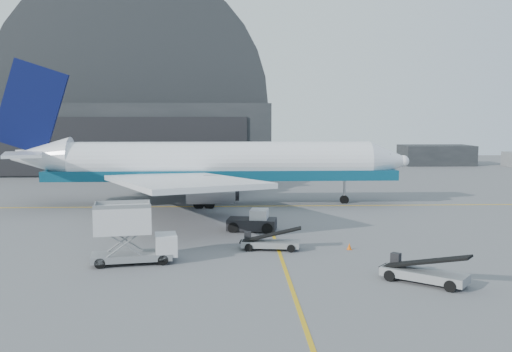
{
  "coord_description": "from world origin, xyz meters",
  "views": [
    {
      "loc": [
        -3.37,
        -42.01,
        9.87
      ],
      "look_at": [
        -1.27,
        9.01,
        4.5
      ],
      "focal_mm": 40.0,
      "sensor_mm": 36.0,
      "label": 1
    }
  ],
  "objects_px": {
    "pushback_tug": "(253,222)",
    "belt_loader_b": "(423,273)",
    "airliner": "(205,164)",
    "belt_loader_a": "(270,243)",
    "catering_truck": "(130,235)"
  },
  "relations": [
    {
      "from": "pushback_tug",
      "to": "belt_loader_b",
      "type": "bearing_deg",
      "value": -49.52
    },
    {
      "from": "pushback_tug",
      "to": "belt_loader_a",
      "type": "distance_m",
      "value": 7.21
    },
    {
      "from": "airliner",
      "to": "pushback_tug",
      "type": "xyz_separation_m",
      "value": [
        4.9,
        -15.07,
        -3.83
      ]
    },
    {
      "from": "pushback_tug",
      "to": "airliner",
      "type": "bearing_deg",
      "value": 117.75
    },
    {
      "from": "airliner",
      "to": "catering_truck",
      "type": "bearing_deg",
      "value": -98.26
    },
    {
      "from": "belt_loader_b",
      "to": "belt_loader_a",
      "type": "bearing_deg",
      "value": 172.57
    },
    {
      "from": "belt_loader_a",
      "to": "belt_loader_b",
      "type": "bearing_deg",
      "value": -38.55
    },
    {
      "from": "airliner",
      "to": "belt_loader_a",
      "type": "height_order",
      "value": "airliner"
    },
    {
      "from": "catering_truck",
      "to": "pushback_tug",
      "type": "distance_m",
      "value": 13.82
    },
    {
      "from": "belt_loader_a",
      "to": "airliner",
      "type": "bearing_deg",
      "value": 112.17
    },
    {
      "from": "catering_truck",
      "to": "belt_loader_a",
      "type": "height_order",
      "value": "catering_truck"
    },
    {
      "from": "airliner",
      "to": "belt_loader_b",
      "type": "bearing_deg",
      "value": -65.12
    },
    {
      "from": "airliner",
      "to": "belt_loader_b",
      "type": "height_order",
      "value": "airliner"
    },
    {
      "from": "airliner",
      "to": "belt_loader_b",
      "type": "distance_m",
      "value": 34.46
    },
    {
      "from": "belt_loader_a",
      "to": "catering_truck",
      "type": "bearing_deg",
      "value": -152.13
    }
  ]
}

